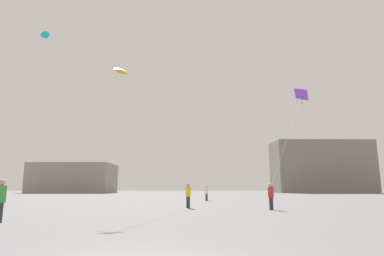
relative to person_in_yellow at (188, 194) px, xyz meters
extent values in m
cylinder|color=#2D2D33|center=(0.00, 0.00, -0.57)|extent=(0.26, 0.26, 0.81)
cylinder|color=yellow|center=(0.00, 0.00, 0.19)|extent=(0.39, 0.39, 0.70)
sphere|color=tan|center=(0.00, 0.00, 0.67)|extent=(0.26, 0.26, 0.26)
cylinder|color=#388C47|center=(-7.22, -10.24, 0.19)|extent=(0.39, 0.39, 0.70)
sphere|color=tan|center=(-7.22, -10.24, 0.67)|extent=(0.26, 0.26, 0.26)
cylinder|color=#2D2D33|center=(5.56, -1.73, -0.57)|extent=(0.26, 0.26, 0.79)
cylinder|color=red|center=(5.56, -1.73, 0.17)|extent=(0.38, 0.38, 0.69)
sphere|color=tan|center=(5.56, -1.73, 0.64)|extent=(0.26, 0.26, 0.26)
cylinder|color=#2D2D33|center=(1.29, 12.59, -0.60)|extent=(0.24, 0.24, 0.75)
cylinder|color=white|center=(1.29, 12.59, 0.10)|extent=(0.36, 0.36, 0.65)
sphere|color=tan|center=(1.29, 12.59, 0.55)|extent=(0.24, 0.24, 0.24)
cone|color=#1EB2C6|center=(-13.20, 2.80, 14.12)|extent=(0.96, 0.99, 0.53)
sphere|color=#1EB2C6|center=(-13.07, 2.76, 13.91)|extent=(0.10, 0.10, 0.10)
sphere|color=#1EB2C6|center=(-12.93, 2.72, 13.70)|extent=(0.10, 0.10, 0.10)
sphere|color=#1EB2C6|center=(-12.80, 2.68, 13.49)|extent=(0.10, 0.10, 0.10)
cylinder|color=silver|center=(-12.70, -1.85, 7.23)|extent=(1.02, 9.30, 13.80)
cone|color=yellow|center=(-4.34, -3.37, 8.19)|extent=(1.28, 1.24, 0.73)
sphere|color=yellow|center=(-4.44, -3.47, 7.98)|extent=(0.10, 0.10, 0.10)
sphere|color=yellow|center=(-4.53, -3.58, 7.77)|extent=(0.10, 0.10, 0.10)
sphere|color=yellow|center=(-4.63, -3.68, 7.56)|extent=(0.10, 0.10, 0.10)
cylinder|color=silver|center=(-2.17, -1.69, 4.26)|extent=(4.36, 3.39, 7.87)
pyramid|color=purple|center=(9.66, 3.79, 8.47)|extent=(1.08, 1.87, 0.82)
sphere|color=purple|center=(9.69, 3.91, 8.23)|extent=(0.10, 0.10, 0.10)
sphere|color=purple|center=(9.74, 4.05, 8.02)|extent=(0.10, 0.10, 0.10)
sphere|color=purple|center=(9.79, 4.18, 7.81)|extent=(0.10, 0.10, 0.10)
cylinder|color=silver|center=(7.60, 1.02, 4.39)|extent=(4.10, 5.54, 8.12)
cube|color=gray|center=(-36.82, 67.60, 3.14)|extent=(22.51, 14.26, 8.21)
cube|color=gray|center=(35.18, 73.67, 6.51)|extent=(28.51, 13.28, 14.97)
camera|label=1|loc=(1.38, -23.49, 0.45)|focal=29.98mm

